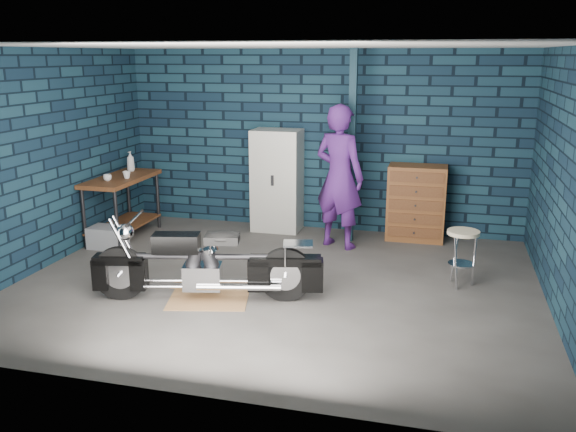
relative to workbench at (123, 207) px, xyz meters
name	(u,v)px	position (x,y,z in m)	size (l,w,h in m)	color
ground	(277,284)	(2.68, -1.26, -0.46)	(6.00, 6.00, 0.00)	#524F4C
room_walls	(289,117)	(2.68, -0.71, 1.45)	(6.02, 5.01, 2.71)	black
support_post	(352,148)	(3.23, 0.69, 0.90)	(0.10, 0.10, 2.70)	#102733
workbench	(123,207)	(0.00, 0.00, 0.00)	(0.60, 1.40, 0.91)	brown
drip_mat	(209,299)	(2.08, -1.90, -0.45)	(0.86, 0.65, 0.01)	olive
motorcycle	(207,259)	(2.08, -1.90, 0.02)	(2.13, 0.58, 0.94)	black
person	(339,177)	(3.12, 0.37, 0.54)	(0.72, 0.48, 1.98)	#471C69
storage_bin	(108,237)	(0.02, -0.50, -0.31)	(0.48, 0.34, 0.30)	gray
locker	(277,181)	(2.07, 0.97, 0.31)	(0.72, 0.51, 1.54)	beige
tool_chest	(416,203)	(4.14, 0.97, 0.09)	(0.82, 0.45, 1.09)	brown
shop_stool	(462,258)	(4.76, -0.77, -0.12)	(0.37, 0.37, 0.67)	#C1B492
cup_a	(107,178)	(-0.03, -0.31, 0.50)	(0.11, 0.11, 0.09)	#C1B492
cup_b	(127,175)	(0.14, -0.08, 0.51)	(0.11, 0.11, 0.10)	#C1B492
bottle	(131,161)	(-0.08, 0.44, 0.60)	(0.12, 0.12, 0.30)	gray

